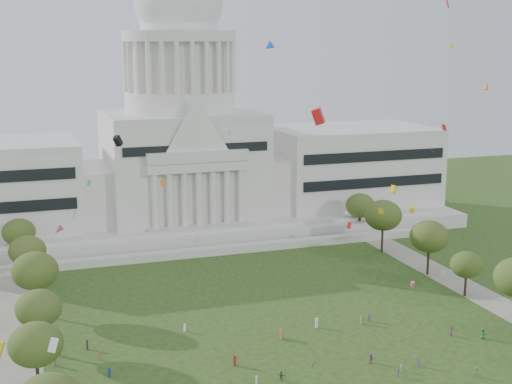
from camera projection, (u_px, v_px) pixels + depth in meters
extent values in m
cube|color=silver|center=(182.00, 218.00, 215.30)|extent=(160.00, 60.00, 4.00)
cube|color=silver|center=(211.00, 251.00, 184.88)|extent=(130.00, 3.00, 2.00)
cube|color=silver|center=(203.00, 238.00, 192.00)|extent=(140.00, 3.00, 5.00)
cube|color=silver|center=(350.00, 167.00, 228.89)|extent=(50.00, 34.00, 22.00)
cube|color=silver|center=(91.00, 194.00, 202.04)|extent=(12.00, 26.00, 16.00)
cube|color=silver|center=(270.00, 182.00, 218.91)|extent=(12.00, 26.00, 16.00)
cube|color=silver|center=(182.00, 167.00, 211.11)|extent=(44.00, 38.00, 28.00)
cube|color=silver|center=(198.00, 167.00, 191.90)|extent=(28.00, 3.00, 2.40)
cube|color=black|center=(375.00, 169.00, 212.53)|extent=(46.00, 0.40, 11.00)
cylinder|color=silver|center=(180.00, 101.00, 207.15)|extent=(32.00, 32.00, 6.00)
cylinder|color=silver|center=(180.00, 66.00, 205.12)|extent=(28.00, 28.00, 14.00)
cylinder|color=silver|center=(179.00, 36.00, 203.38)|extent=(32.40, 32.40, 3.00)
cylinder|color=silver|center=(179.00, 16.00, 202.26)|extent=(22.00, 22.00, 8.00)
ellipsoid|color=silver|center=(178.00, 2.00, 201.45)|extent=(25.00, 25.00, 26.20)
cube|color=gray|center=(18.00, 364.00, 121.84)|extent=(8.00, 160.00, 0.04)
cube|color=gray|center=(491.00, 301.00, 151.82)|extent=(8.00, 160.00, 0.04)
cylinder|color=black|center=(38.00, 379.00, 110.43)|extent=(0.56, 0.56, 5.47)
ellipsoid|color=#344E16|center=(36.00, 344.00, 109.25)|extent=(8.42, 8.42, 6.89)
cylinder|color=black|center=(40.00, 338.00, 126.17)|extent=(0.56, 0.56, 5.27)
ellipsoid|color=#39501E|center=(38.00, 308.00, 125.03)|extent=(8.12, 8.12, 6.65)
cylinder|color=black|center=(465.00, 286.00, 154.40)|extent=(0.56, 0.56, 4.56)
ellipsoid|color=#314B15|center=(467.00, 265.00, 153.41)|extent=(7.01, 7.01, 5.74)
cylinder|color=black|center=(37.00, 301.00, 143.26)|extent=(0.56, 0.56, 6.03)
ellipsoid|color=#364E19|center=(35.00, 271.00, 141.95)|extent=(9.29, 9.29, 7.60)
cylinder|color=black|center=(428.00, 262.00, 168.80)|extent=(0.56, 0.56, 5.97)
ellipsoid|color=#394C19|center=(429.00, 237.00, 167.51)|extent=(9.19, 9.19, 7.52)
cylinder|color=black|center=(29.00, 275.00, 160.22)|extent=(0.56, 0.56, 5.41)
ellipsoid|color=#40511C|center=(27.00, 251.00, 159.05)|extent=(8.33, 8.33, 6.81)
cylinder|color=black|center=(382.00, 240.00, 187.06)|extent=(0.56, 0.56, 6.37)
ellipsoid|color=#374D17|center=(383.00, 215.00, 185.68)|extent=(9.82, 9.82, 8.03)
cylinder|color=black|center=(20.00, 254.00, 176.53)|extent=(0.56, 0.56, 5.32)
ellipsoid|color=#344B16|center=(19.00, 232.00, 175.38)|extent=(8.19, 8.19, 6.70)
cylinder|color=black|center=(360.00, 225.00, 204.56)|extent=(0.56, 0.56, 5.47)
ellipsoid|color=#3B511C|center=(360.00, 205.00, 203.38)|extent=(8.42, 8.42, 6.89)
imported|color=#33723F|center=(483.00, 334.00, 132.28)|extent=(1.12, 1.08, 1.94)
imported|color=#994C8C|center=(452.00, 331.00, 133.44)|extent=(1.05, 0.93, 1.83)
imported|color=#4C4C51|center=(398.00, 372.00, 117.16)|extent=(0.83, 1.11, 1.53)
imported|color=#994C8C|center=(371.00, 358.00, 122.10)|extent=(0.79, 1.18, 1.86)
imported|color=#33723F|center=(281.00, 376.00, 115.83)|extent=(1.54, 1.39, 1.61)
imported|color=#33723F|center=(476.00, 372.00, 117.02)|extent=(0.84, 1.20, 1.68)
imported|color=silver|center=(401.00, 367.00, 119.06)|extent=(0.73, 0.96, 1.46)
cube|color=#4C4C51|center=(369.00, 317.00, 140.68)|extent=(0.43, 0.28, 1.57)
cube|color=#26262B|center=(87.00, 345.00, 127.58)|extent=(0.30, 0.48, 1.82)
cube|color=silver|center=(185.00, 328.00, 135.59)|extent=(0.40, 0.47, 1.52)
cube|color=olive|center=(100.00, 355.00, 123.39)|extent=(0.50, 0.42, 1.62)
cube|color=silver|center=(317.00, 323.00, 137.46)|extent=(0.55, 0.38, 1.92)
cube|color=olive|center=(361.00, 320.00, 139.09)|extent=(0.31, 0.48, 1.77)
cube|color=#4C4C51|center=(418.00, 362.00, 120.85)|extent=(0.41, 0.49, 1.59)
cube|color=#B21E1E|center=(235.00, 360.00, 121.17)|extent=(0.54, 0.57, 1.85)
cube|color=silver|center=(256.00, 381.00, 114.12)|extent=(0.36, 0.48, 1.61)
cube|color=olive|center=(282.00, 333.00, 132.56)|extent=(0.56, 0.59, 1.90)
cube|color=olive|center=(281.00, 334.00, 131.93)|extent=(0.46, 0.58, 1.93)
cube|color=navy|center=(109.00, 372.00, 117.14)|extent=(0.47, 0.40, 1.51)
cube|color=#4C4C51|center=(55.00, 362.00, 121.02)|extent=(0.33, 0.46, 1.62)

